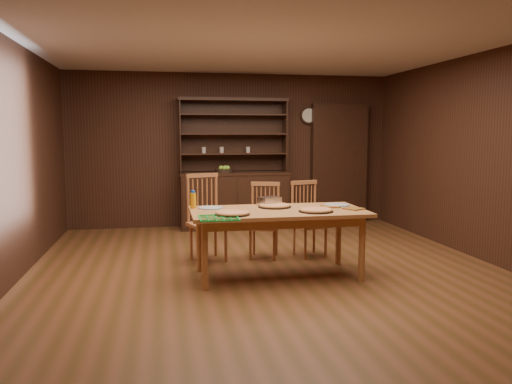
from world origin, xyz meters
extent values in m
plane|color=brown|center=(0.00, 0.00, 0.00)|extent=(6.00, 6.00, 0.00)
plane|color=beige|center=(0.00, 0.00, 2.60)|extent=(6.00, 6.00, 0.00)
plane|color=#381E12|center=(0.00, 3.00, 1.30)|extent=(5.50, 0.00, 5.50)
plane|color=#381E12|center=(0.00, -3.00, 1.30)|extent=(5.50, 0.00, 5.50)
plane|color=#381E12|center=(-2.75, 0.00, 1.30)|extent=(0.00, 6.00, 6.00)
plane|color=#381E12|center=(2.75, 0.00, 1.30)|extent=(0.00, 6.00, 6.00)
cube|color=black|center=(0.00, 2.74, 0.45)|extent=(1.80, 0.50, 0.90)
cube|color=black|center=(0.00, 2.74, 0.92)|extent=(1.84, 0.52, 0.04)
cube|color=black|center=(0.00, 2.97, 1.55)|extent=(1.80, 0.02, 1.20)
cube|color=black|center=(-0.89, 2.82, 1.55)|extent=(0.02, 0.32, 1.20)
cube|color=black|center=(0.89, 2.82, 1.55)|extent=(0.02, 0.32, 1.20)
cube|color=black|center=(0.00, 2.82, 2.15)|extent=(1.84, 0.34, 0.05)
cylinder|color=#A89C8E|center=(-0.50, 2.82, 1.31)|extent=(0.07, 0.07, 0.10)
cylinder|color=#A89C8E|center=(-0.20, 2.82, 1.31)|extent=(0.07, 0.07, 0.10)
cube|color=black|center=(1.90, 2.90, 1.05)|extent=(1.00, 0.18, 2.10)
cylinder|color=black|center=(1.35, 2.96, 1.90)|extent=(0.30, 0.04, 0.30)
cylinder|color=beige|center=(1.35, 2.94, 1.90)|extent=(0.24, 0.01, 0.24)
cube|color=#CA7A46|center=(0.06, -0.23, 0.73)|extent=(1.92, 0.96, 0.04)
cylinder|color=#CA7A46|center=(-0.79, -0.59, 0.35)|extent=(0.07, 0.07, 0.71)
cylinder|color=#CA7A46|center=(-0.79, 0.14, 0.35)|extent=(0.07, 0.07, 0.71)
cylinder|color=#CA7A46|center=(0.90, -0.59, 0.35)|extent=(0.07, 0.07, 0.71)
cylinder|color=#CA7A46|center=(0.90, 0.14, 0.35)|extent=(0.07, 0.07, 0.71)
cube|color=#A9633A|center=(-0.64, 0.60, 0.46)|extent=(0.55, 0.54, 0.04)
cylinder|color=#A9633A|center=(-0.76, 0.40, 0.22)|extent=(0.04, 0.04, 0.44)
cylinder|color=#A9633A|center=(-0.85, 0.71, 0.22)|extent=(0.04, 0.04, 0.44)
cylinder|color=#A9633A|center=(-0.43, 0.50, 0.22)|extent=(0.04, 0.04, 0.44)
cylinder|color=#A9633A|center=(-0.53, 0.81, 0.22)|extent=(0.04, 0.04, 0.44)
cube|color=#A9633A|center=(-0.69, 0.78, 1.06)|extent=(0.42, 0.16, 0.05)
cube|color=#A9633A|center=(0.07, 0.60, 0.40)|extent=(0.50, 0.49, 0.04)
cylinder|color=#A9633A|center=(-0.12, 0.52, 0.19)|extent=(0.03, 0.03, 0.38)
cylinder|color=#A9633A|center=(-0.03, 0.79, 0.19)|extent=(0.03, 0.03, 0.38)
cylinder|color=#A9633A|center=(0.16, 0.42, 0.19)|extent=(0.03, 0.03, 0.38)
cylinder|color=#A9633A|center=(0.26, 0.69, 0.19)|extent=(0.03, 0.03, 0.38)
cube|color=#A9633A|center=(0.12, 0.75, 0.94)|extent=(0.37, 0.16, 0.05)
cube|color=#A9633A|center=(0.67, 0.58, 0.41)|extent=(0.48, 0.47, 0.04)
cylinder|color=#A9633A|center=(0.56, 0.40, 0.19)|extent=(0.03, 0.03, 0.39)
cylinder|color=#A9633A|center=(0.49, 0.68, 0.19)|extent=(0.03, 0.03, 0.39)
cylinder|color=#A9633A|center=(0.86, 0.48, 0.19)|extent=(0.03, 0.03, 0.39)
cylinder|color=#A9633A|center=(0.79, 0.75, 0.19)|extent=(0.03, 0.03, 0.39)
cube|color=#A9633A|center=(0.63, 0.73, 0.95)|extent=(0.38, 0.13, 0.05)
cylinder|color=black|center=(-0.48, -0.47, 0.76)|extent=(0.37, 0.37, 0.01)
cylinder|color=tan|center=(-0.48, -0.47, 0.77)|extent=(0.34, 0.34, 0.02)
torus|color=#BE7844|center=(-0.48, -0.47, 0.77)|extent=(0.35, 0.35, 0.03)
cylinder|color=black|center=(0.43, -0.43, 0.76)|extent=(0.38, 0.38, 0.01)
cylinder|color=tan|center=(0.43, -0.43, 0.77)|extent=(0.35, 0.35, 0.02)
torus|color=#BE7844|center=(0.43, -0.43, 0.77)|extent=(0.35, 0.35, 0.03)
cylinder|color=black|center=(0.07, -0.03, 0.76)|extent=(0.38, 0.38, 0.01)
cylinder|color=tan|center=(0.07, -0.03, 0.77)|extent=(0.34, 0.34, 0.02)
torus|color=#BE7844|center=(0.07, -0.03, 0.77)|extent=(0.35, 0.35, 0.03)
cylinder|color=silver|center=(-0.66, 0.01, 0.76)|extent=(0.28, 0.28, 0.01)
torus|color=#305992|center=(-0.66, 0.01, 0.76)|extent=(0.28, 0.28, 0.01)
cylinder|color=silver|center=(0.81, -0.04, 0.76)|extent=(0.29, 0.29, 0.01)
torus|color=#305992|center=(0.81, -0.04, 0.76)|extent=(0.29, 0.29, 0.01)
cube|color=silver|center=(0.05, 0.16, 0.80)|extent=(0.29, 0.25, 0.10)
cylinder|color=orange|center=(-0.85, 0.07, 0.84)|extent=(0.07, 0.07, 0.17)
cylinder|color=#1549AE|center=(-0.85, 0.07, 0.94)|extent=(0.04, 0.04, 0.03)
cube|color=red|center=(0.90, -0.34, 0.76)|extent=(0.26, 0.26, 0.01)
cube|color=red|center=(0.70, -0.14, 0.76)|extent=(0.21, 0.21, 0.01)
cylinder|color=black|center=(-0.18, 2.69, 0.97)|extent=(0.29, 0.29, 0.06)
sphere|color=#8AC033|center=(-0.23, 2.69, 1.02)|extent=(0.08, 0.08, 0.08)
sphere|color=#8AC033|center=(-0.15, 2.72, 1.02)|extent=(0.08, 0.08, 0.08)
sphere|color=#8AC033|center=(-0.18, 2.64, 1.02)|extent=(0.08, 0.08, 0.08)
sphere|color=#8AC033|center=(-0.12, 2.67, 1.02)|extent=(0.08, 0.08, 0.08)
camera|label=1|loc=(-1.19, -5.54, 1.60)|focal=35.00mm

